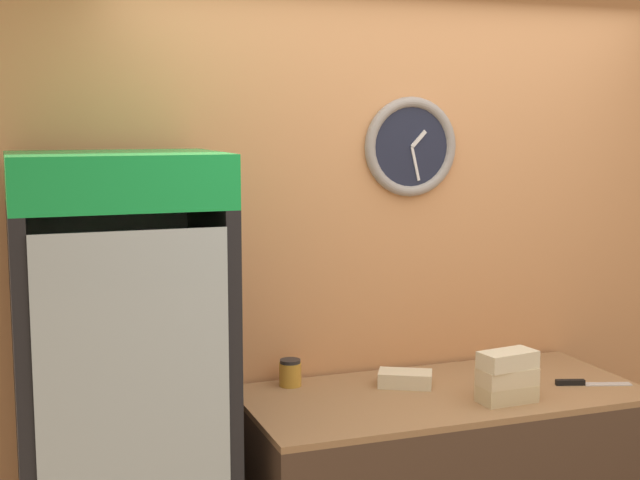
% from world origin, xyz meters
% --- Properties ---
extents(wall_back, '(5.20, 0.10, 2.70)m').
position_xyz_m(wall_back, '(0.00, 1.34, 1.36)').
color(wall_back, tan).
rests_on(wall_back, ground_plane).
extents(beverage_cooler, '(0.71, 0.69, 1.88)m').
position_xyz_m(beverage_cooler, '(-1.26, 0.99, 1.03)').
color(beverage_cooler, black).
rests_on(beverage_cooler, ground_plane).
extents(sandwich_stack_bottom, '(0.23, 0.13, 0.07)m').
position_xyz_m(sandwich_stack_bottom, '(0.16, 0.72, 0.95)').
color(sandwich_stack_bottom, beige).
rests_on(sandwich_stack_bottom, prep_counter).
extents(sandwich_stack_middle, '(0.23, 0.13, 0.07)m').
position_xyz_m(sandwich_stack_middle, '(0.16, 0.72, 1.01)').
color(sandwich_stack_middle, beige).
rests_on(sandwich_stack_middle, sandwich_stack_bottom).
extents(sandwich_stack_top, '(0.24, 0.15, 0.07)m').
position_xyz_m(sandwich_stack_top, '(0.16, 0.72, 1.08)').
color(sandwich_stack_top, beige).
rests_on(sandwich_stack_top, sandwich_stack_middle).
extents(sandwich_flat_left, '(0.25, 0.21, 0.06)m').
position_xyz_m(sandwich_flat_left, '(-0.12, 1.04, 0.94)').
color(sandwich_flat_left, beige).
rests_on(sandwich_flat_left, prep_counter).
extents(chefs_knife, '(0.31, 0.13, 0.02)m').
position_xyz_m(chefs_knife, '(0.58, 0.80, 0.92)').
color(chefs_knife, silver).
rests_on(chefs_knife, prep_counter).
extents(condiment_jar, '(0.09, 0.09, 0.11)m').
position_xyz_m(condiment_jar, '(-0.55, 1.20, 0.97)').
color(condiment_jar, gold).
rests_on(condiment_jar, prep_counter).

